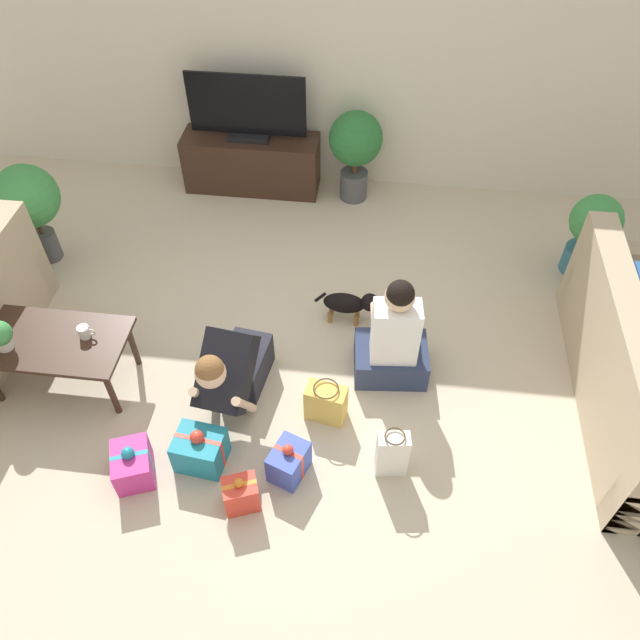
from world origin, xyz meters
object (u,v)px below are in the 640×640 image
object	(u,v)px
person_sitting	(393,341)
coffee_table	(55,345)
tv	(247,111)
gift_bag_a	(326,403)
gift_box_b	(289,462)
potted_plant_corner_right	(593,230)
gift_box_d	(241,494)
gift_bag_b	(392,454)
dog	(351,303)
gift_box_a	(200,450)
tabletop_plant	(0,335)
potted_plant_corner_left	(28,200)
potted_plant_back_right	(355,145)
gift_box_c	(133,464)
mug	(85,332)
tv_console	(252,163)
person_kneeling	(233,370)

from	to	relation	value
person_sitting	coffee_table	bearing A→B (deg)	3.36
tv	gift_bag_a	xyz separation A→B (m)	(1.02, -2.61, -0.66)
tv	gift_box_b	distance (m)	3.25
potted_plant_corner_right	tv	bearing A→B (deg)	163.96
gift_box_d	gift_bag_b	xyz separation A→B (m)	(0.90, 0.35, 0.07)
tv	person_sitting	xyz separation A→B (m)	(1.44, -2.17, -0.46)
dog	gift_box_a	world-z (taller)	gift_box_a
coffee_table	tabletop_plant	world-z (taller)	tabletop_plant
potted_plant_corner_left	gift_bag_a	distance (m)	2.96
potted_plant_back_right	gift_box_c	bearing A→B (deg)	-109.86
gift_bag_b	potted_plant_corner_left	bearing A→B (deg)	150.41
mug	tabletop_plant	xyz separation A→B (m)	(-0.50, -0.16, 0.08)
potted_plant_corner_left	gift_box_c	xyz separation A→B (m)	(1.42, -1.96, -0.48)
potted_plant_back_right	tv	bearing A→B (deg)	177.11
tv_console	potted_plant_back_right	xyz separation A→B (m)	(0.99, -0.05, 0.30)
potted_plant_back_right	coffee_table	bearing A→B (deg)	-126.70
tv_console	gift_bag_b	world-z (taller)	tv_console
potted_plant_back_right	gift_bag_b	size ratio (longest dim) A/B	2.19
gift_box_a	gift_bag_b	bearing A→B (deg)	3.84
tv	gift_bag_a	size ratio (longest dim) A/B	3.40
potted_plant_corner_left	gift_box_d	world-z (taller)	potted_plant_corner_left
gift_box_c	person_sitting	bearing A→B (deg)	33.03
person_sitting	gift_box_c	bearing A→B (deg)	27.57
potted_plant_corner_right	person_sitting	world-z (taller)	person_sitting
tv_console	dog	size ratio (longest dim) A/B	2.47
dog	gift_bag_b	world-z (taller)	gift_bag_b
coffee_table	person_kneeling	size ratio (longest dim) A/B	1.18
gift_box_a	gift_box_c	world-z (taller)	gift_box_a
potted_plant_corner_left	coffee_table	bearing A→B (deg)	-61.10
coffee_table	person_sitting	size ratio (longest dim) A/B	1.04
tv_console	gift_bag_a	distance (m)	2.80
tv	gift_box_a	xyz separation A→B (m)	(0.25, -3.06, -0.68)
tv	gift_box_c	xyz separation A→B (m)	(-0.15, -3.21, -0.69)
person_sitting	mug	bearing A→B (deg)	2.66
gift_bag_b	tabletop_plant	bearing A→B (deg)	172.45
person_sitting	gift_box_b	size ratio (longest dim) A/B	3.04
gift_bag_a	gift_box_b	bearing A→B (deg)	-111.73
potted_plant_back_right	gift_box_c	size ratio (longest dim) A/B	2.45
potted_plant_back_right	gift_box_a	size ratio (longest dim) A/B	2.63
tabletop_plant	tv	bearing A→B (deg)	66.51
tv	person_kneeling	world-z (taller)	tv
tv_console	gift_box_a	xyz separation A→B (m)	(0.25, -3.06, -0.14)
gift_box_a	tabletop_plant	size ratio (longest dim) A/B	1.50
coffee_table	gift_box_b	size ratio (longest dim) A/B	3.17
tv	dog	bearing A→B (deg)	-56.79
person_kneeling	mug	xyz separation A→B (m)	(-1.02, 0.08, 0.15)
tv_console	dog	world-z (taller)	tv_console
potted_plant_corner_right	mug	size ratio (longest dim) A/B	6.16
tv	dog	size ratio (longest dim) A/B	2.07
gift_box_a	gift_box_b	bearing A→B (deg)	-1.29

